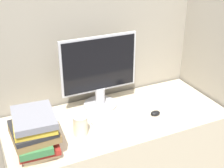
# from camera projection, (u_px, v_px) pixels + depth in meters

# --- Properties ---
(cubicle_panel_rear) EXTENTS (1.88, 0.04, 1.65)m
(cubicle_panel_rear) POSITION_uv_depth(u_px,v_px,m) (96.00, 85.00, 2.35)
(cubicle_panel_rear) COLOR gray
(cubicle_panel_rear) RESTS_ON ground_plane
(cubicle_panel_right) EXTENTS (0.04, 0.70, 1.65)m
(cubicle_panel_right) POSITION_uv_depth(u_px,v_px,m) (207.00, 83.00, 2.38)
(cubicle_panel_right) COLOR gray
(cubicle_panel_right) RESTS_ON ground_plane
(desk) EXTENTS (1.48, 0.64, 0.75)m
(desk) POSITION_uv_depth(u_px,v_px,m) (116.00, 161.00, 2.26)
(desk) COLOR beige
(desk) RESTS_ON ground_plane
(monitor) EXTENTS (0.54, 0.23, 0.52)m
(monitor) POSITION_uv_depth(u_px,v_px,m) (100.00, 74.00, 2.12)
(monitor) COLOR #B7B7BC
(monitor) RESTS_ON desk
(keyboard) EXTENTS (0.38, 0.15, 0.02)m
(keyboard) POSITION_uv_depth(u_px,v_px,m) (121.00, 121.00, 2.03)
(keyboard) COLOR silver
(keyboard) RESTS_ON desk
(mouse) EXTENTS (0.07, 0.05, 0.03)m
(mouse) POSITION_uv_depth(u_px,v_px,m) (155.00, 113.00, 2.11)
(mouse) COLOR black
(mouse) RESTS_ON desk
(coffee_cup) EXTENTS (0.09, 0.09, 0.13)m
(coffee_cup) POSITION_uv_depth(u_px,v_px,m) (80.00, 125.00, 1.89)
(coffee_cup) COLOR beige
(coffee_cup) RESTS_ON desk
(book_stack) EXTENTS (0.25, 0.30, 0.24)m
(book_stack) POSITION_uv_depth(u_px,v_px,m) (35.00, 133.00, 1.71)
(book_stack) COLOR #C6B78C
(book_stack) RESTS_ON desk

